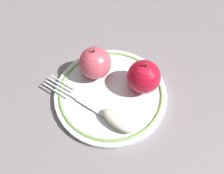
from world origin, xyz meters
TOP-DOWN VIEW (x-y plane):
  - ground_plane at (0.00, 0.00)m, footprint 2.00×2.00m
  - plate at (0.01, 0.00)m, footprint 0.23×0.23m
  - apple_red_whole at (0.01, -0.06)m, footprint 0.07×0.07m
  - apple_second_whole at (-0.04, 0.03)m, footprint 0.07×0.07m
  - apple_slice_front at (0.05, 0.06)m, footprint 0.05×0.08m
  - fork at (0.07, -0.02)m, footprint 0.07×0.18m

SIDE VIEW (x-z plane):
  - ground_plane at x=0.00m, z-range 0.00..0.00m
  - plate at x=0.01m, z-range 0.00..0.02m
  - fork at x=0.07m, z-range 0.02..0.02m
  - apple_slice_front at x=0.05m, z-range 0.02..0.04m
  - apple_red_whole at x=0.01m, z-range 0.01..0.09m
  - apple_second_whole at x=-0.04m, z-range 0.01..0.09m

